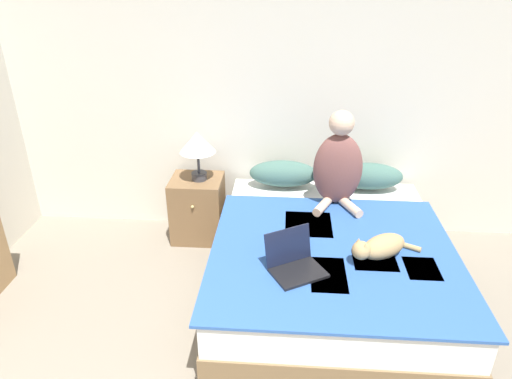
{
  "coord_description": "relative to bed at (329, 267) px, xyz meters",
  "views": [
    {
      "loc": [
        0.3,
        -0.17,
        2.28
      ],
      "look_at": [
        0.09,
        2.66,
        0.88
      ],
      "focal_mm": 32.0,
      "sensor_mm": 36.0,
      "label": 1
    }
  ],
  "objects": [
    {
      "name": "pillow_near",
      "position": [
        -0.37,
        0.82,
        0.38
      ],
      "size": [
        0.59,
        0.26,
        0.23
      ],
      "color": "#42665B",
      "rests_on": "bed"
    },
    {
      "name": "person_sitting",
      "position": [
        0.07,
        0.53,
        0.6
      ],
      "size": [
        0.39,
        0.38,
        0.77
      ],
      "color": "brown",
      "rests_on": "bed"
    },
    {
      "name": "table_lamp",
      "position": [
        -1.1,
        0.77,
        0.65
      ],
      "size": [
        0.31,
        0.31,
        0.44
      ],
      "color": "#38383D",
      "rests_on": "nightstand"
    },
    {
      "name": "laptop_open",
      "position": [
        -0.27,
        -0.42,
        0.32
      ],
      "size": [
        0.42,
        0.41,
        0.25
      ],
      "rotation": [
        0.0,
        0.0,
        0.53
      ],
      "color": "black",
      "rests_on": "bed"
    },
    {
      "name": "bed",
      "position": [
        0.0,
        0.0,
        0.0
      ],
      "size": [
        1.68,
        1.96,
        0.53
      ],
      "color": "brown",
      "rests_on": "ground_plane"
    },
    {
      "name": "pillow_far",
      "position": [
        0.37,
        0.82,
        0.38
      ],
      "size": [
        0.59,
        0.26,
        0.23
      ],
      "color": "#42665B",
      "rests_on": "bed"
    },
    {
      "name": "nightstand",
      "position": [
        -1.13,
        0.77,
        0.03
      ],
      "size": [
        0.45,
        0.43,
        0.59
      ],
      "color": "brown",
      "rests_on": "ground_plane"
    },
    {
      "name": "cat_tabby",
      "position": [
        0.29,
        -0.25,
        0.35
      ],
      "size": [
        0.5,
        0.34,
        0.18
      ],
      "rotation": [
        0.0,
        0.0,
        -2.59
      ],
      "color": "tan",
      "rests_on": "bed"
    },
    {
      "name": "wall_back",
      "position": [
        -0.64,
        1.05,
        1.01
      ],
      "size": [
        5.32,
        0.05,
        2.55
      ],
      "color": "beige",
      "rests_on": "ground_plane"
    }
  ]
}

